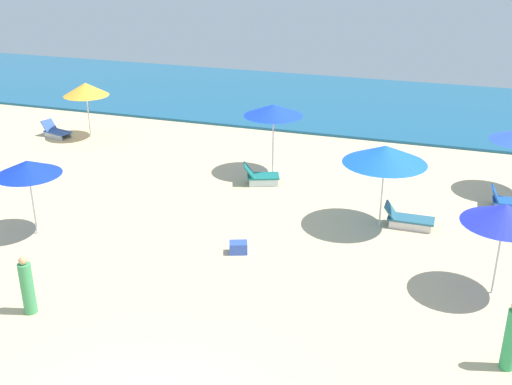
# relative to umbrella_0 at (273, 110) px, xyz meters

# --- Properties ---
(ocean) EXTENTS (60.00, 11.48, 0.12)m
(ocean) POSITION_rel_umbrella_0_xyz_m (1.57, 10.67, -2.32)
(ocean) COLOR #17577F
(ocean) RESTS_ON ground_plane
(umbrella_0) EXTENTS (2.12, 2.12, 2.58)m
(umbrella_0) POSITION_rel_umbrella_0_xyz_m (0.00, 0.00, 0.00)
(umbrella_0) COLOR silver
(umbrella_0) RESTS_ON ground_plane
(lounge_chair_0_0) EXTENTS (1.40, 1.05, 0.75)m
(lounge_chair_0_0) POSITION_rel_umbrella_0_xyz_m (-0.10, -1.19, -2.08)
(lounge_chair_0_0) COLOR silver
(lounge_chair_0_0) RESTS_ON ground_plane
(umbrella_3) EXTENTS (2.00, 2.00, 2.40)m
(umbrella_3) POSITION_rel_umbrella_0_xyz_m (7.58, -6.21, -0.23)
(umbrella_3) COLOR silver
(umbrella_3) RESTS_ON ground_plane
(umbrella_4) EXTENTS (2.47, 2.47, 2.57)m
(umbrella_4) POSITION_rel_umbrella_0_xyz_m (4.39, -3.29, -0.08)
(umbrella_4) COLOR silver
(umbrella_4) RESTS_ON ground_plane
(lounge_chair_4_0) EXTENTS (1.49, 0.62, 0.69)m
(lounge_chair_4_0) POSITION_rel_umbrella_0_xyz_m (5.19, -3.06, -2.11)
(lounge_chair_4_0) COLOR silver
(lounge_chair_4_0) RESTS_ON ground_plane
(lounge_chair_5_0) EXTENTS (1.43, 0.69, 0.68)m
(lounge_chair_5_0) POSITION_rel_umbrella_0_xyz_m (8.20, -0.62, -2.14)
(lounge_chair_5_0) COLOR silver
(lounge_chair_5_0) RESTS_ON ground_plane
(umbrella_6) EXTENTS (1.88, 1.88, 2.29)m
(umbrella_6) POSITION_rel_umbrella_0_xyz_m (-5.14, -6.99, -0.31)
(umbrella_6) COLOR silver
(umbrella_6) RESTS_ON ground_plane
(umbrella_7) EXTENTS (1.90, 1.90, 2.38)m
(umbrella_7) POSITION_rel_umbrella_0_xyz_m (-8.72, 1.59, -0.27)
(umbrella_7) COLOR silver
(umbrella_7) RESTS_ON ground_plane
(lounge_chair_7_0) EXTENTS (1.41, 0.89, 0.68)m
(lounge_chair_7_0) POSITION_rel_umbrella_0_xyz_m (-10.18, 1.20, -2.13)
(lounge_chair_7_0) COLOR silver
(lounge_chair_7_0) RESTS_ON ground_plane
(beachgoer_0) EXTENTS (0.37, 0.37, 1.59)m
(beachgoer_0) POSITION_rel_umbrella_0_xyz_m (7.82, -9.15, -1.62)
(beachgoer_0) COLOR #349F5D
(beachgoer_0) RESTS_ON ground_plane
(beachgoer_3) EXTENTS (0.39, 0.39, 1.48)m
(beachgoer_3) POSITION_rel_umbrella_0_xyz_m (-2.70, -10.54, -1.68)
(beachgoer_3) COLOR #429D61
(beachgoer_3) RESTS_ON ground_plane
(cooler_box_0) EXTENTS (0.59, 0.52, 0.32)m
(cooler_box_0) POSITION_rel_umbrella_0_xyz_m (0.92, -6.24, -2.22)
(cooler_box_0) COLOR blue
(cooler_box_0) RESTS_ON ground_plane
(beach_ball_1) EXTENTS (0.31, 0.31, 0.31)m
(beach_ball_1) POSITION_rel_umbrella_0_xyz_m (-7.45, -3.10, -2.22)
(beach_ball_1) COLOR #2D8DD9
(beach_ball_1) RESTS_ON ground_plane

